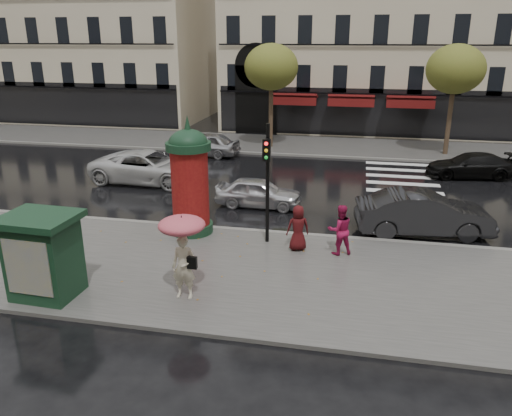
% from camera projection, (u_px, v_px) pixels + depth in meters
% --- Properties ---
extents(ground, '(160.00, 160.00, 0.00)m').
position_uv_depth(ground, '(234.00, 267.00, 16.03)').
color(ground, black).
rests_on(ground, ground).
extents(near_sidewalk, '(90.00, 7.00, 0.12)m').
position_uv_depth(near_sidewalk, '(230.00, 272.00, 15.54)').
color(near_sidewalk, '#474744').
rests_on(near_sidewalk, ground).
extents(far_sidewalk, '(90.00, 6.00, 0.12)m').
position_uv_depth(far_sidewalk, '(302.00, 145.00, 33.60)').
color(far_sidewalk, '#474744').
rests_on(far_sidewalk, ground).
extents(near_kerb, '(90.00, 0.25, 0.14)m').
position_uv_depth(near_kerb, '(253.00, 231.00, 18.78)').
color(near_kerb, slate).
rests_on(near_kerb, ground).
extents(far_kerb, '(90.00, 0.25, 0.14)m').
position_uv_depth(far_kerb, '(297.00, 155.00, 30.82)').
color(far_kerb, slate).
rests_on(far_kerb, ground).
extents(zebra_crossing, '(3.60, 11.75, 0.01)m').
position_uv_depth(zebra_crossing, '(405.00, 192.00, 23.77)').
color(zebra_crossing, silver).
rests_on(zebra_crossing, ground).
extents(tree_far_left, '(3.40, 3.40, 6.64)m').
position_uv_depth(tree_far_left, '(271.00, 67.00, 31.39)').
color(tree_far_left, '#38281C').
rests_on(tree_far_left, ground).
extents(tree_far_right, '(3.40, 3.40, 6.64)m').
position_uv_depth(tree_far_right, '(455.00, 70.00, 29.29)').
color(tree_far_right, '#38281C').
rests_on(tree_far_right, ground).
extents(woman_umbrella, '(1.27, 1.27, 2.45)m').
position_uv_depth(woman_umbrella, '(183.00, 243.00, 13.45)').
color(woman_umbrella, beige).
rests_on(woman_umbrella, near_sidewalk).
extents(woman_red, '(1.01, 0.91, 1.71)m').
position_uv_depth(woman_red, '(340.00, 230.00, 16.47)').
color(woman_red, '#A41445').
rests_on(woman_red, near_sidewalk).
extents(man_burgundy, '(0.89, 0.72, 1.57)m').
position_uv_depth(man_burgundy, '(298.00, 228.00, 16.81)').
color(man_burgundy, '#440D10').
rests_on(man_burgundy, near_sidewalk).
extents(morris_column, '(1.61, 1.61, 4.33)m').
position_uv_depth(morris_column, '(190.00, 178.00, 17.95)').
color(morris_column, '#13321E').
rests_on(morris_column, near_sidewalk).
extents(traffic_light, '(0.27, 0.39, 4.19)m').
position_uv_depth(traffic_light, '(267.00, 173.00, 16.84)').
color(traffic_light, black).
rests_on(traffic_light, near_sidewalk).
extents(newsstand, '(2.03, 1.74, 2.37)m').
position_uv_depth(newsstand, '(43.00, 255.00, 13.69)').
color(newsstand, '#13321E').
rests_on(newsstand, near_sidewalk).
extents(car_silver, '(3.76, 1.58, 1.27)m').
position_uv_depth(car_silver, '(259.00, 192.00, 21.55)').
color(car_silver, silver).
rests_on(car_silver, ground).
extents(car_darkgrey, '(5.11, 2.36, 1.62)m').
position_uv_depth(car_darkgrey, '(424.00, 213.00, 18.46)').
color(car_darkgrey, '#232326').
rests_on(car_darkgrey, ground).
extents(car_white, '(5.87, 2.93, 1.60)m').
position_uv_depth(car_white, '(148.00, 167.00, 25.04)').
color(car_white, silver).
rests_on(car_white, ground).
extents(car_black, '(4.62, 2.34, 1.28)m').
position_uv_depth(car_black, '(470.00, 165.00, 26.00)').
color(car_black, black).
rests_on(car_black, ground).
extents(car_far_silver, '(4.43, 2.16, 1.46)m').
position_uv_depth(car_far_silver, '(205.00, 144.00, 30.74)').
color(car_far_silver, '#A2A2A6').
rests_on(car_far_silver, ground).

